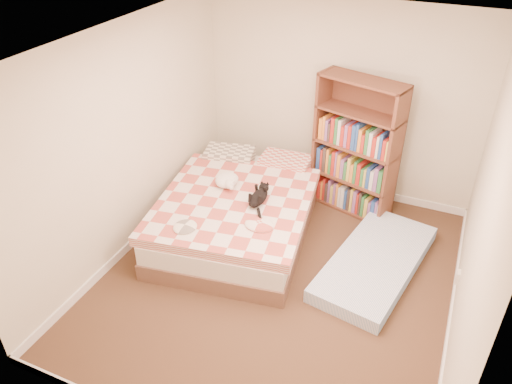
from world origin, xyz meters
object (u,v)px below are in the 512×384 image
at_px(bed, 240,210).
at_px(floor_mattress, 375,263).
at_px(white_dog, 227,180).
at_px(bookshelf, 354,165).
at_px(black_cat, 259,196).

xyz_separation_m(bed, floor_mattress, (1.65, -0.06, -0.20)).
xyz_separation_m(bed, white_dog, (-0.18, 0.04, 0.34)).
xyz_separation_m(bookshelf, floor_mattress, (0.57, -1.09, -0.53)).
distance_m(bookshelf, white_dog, 1.60).
relative_size(bed, white_dog, 8.01).
relative_size(bed, black_cat, 3.99).
relative_size(bed, bookshelf, 1.44).
bearing_deg(black_cat, bookshelf, 50.17).
bearing_deg(bookshelf, floor_mattress, -46.16).
bearing_deg(black_cat, white_dog, 158.02).
bearing_deg(white_dog, bookshelf, 39.67).
bearing_deg(bed, white_dog, 158.90).
xyz_separation_m(floor_mattress, white_dog, (-1.83, 0.10, 0.54)).
relative_size(bookshelf, floor_mattress, 0.98).
bearing_deg(bookshelf, black_cat, -108.73).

